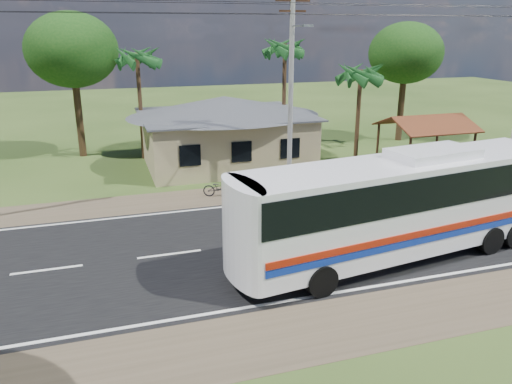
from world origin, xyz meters
TOP-DOWN VIEW (x-y plane):
  - ground at (0.00, 0.00)m, footprint 120.00×120.00m
  - road at (0.00, 0.00)m, footprint 120.00×16.00m
  - house at (1.00, 13.00)m, footprint 12.40×10.00m
  - waiting_shed at (13.00, 8.50)m, footprint 5.20×4.48m
  - concrete_barrier at (12.00, 5.60)m, footprint 7.00×0.30m
  - utility_poles at (2.67, 6.49)m, footprint 32.80×2.22m
  - palm_near at (9.50, 11.00)m, footprint 2.80×2.80m
  - palm_mid at (6.00, 15.50)m, footprint 2.80×2.80m
  - palm_far at (-4.00, 16.00)m, footprint 2.80×2.80m
  - tree_behind_house at (-8.00, 18.00)m, footprint 6.00×6.00m
  - tree_behind_shed at (16.00, 16.00)m, footprint 5.60×5.60m
  - coach_bus at (4.12, -2.80)m, footprint 13.73×4.68m
  - motorcycle at (-0.92, 6.38)m, footprint 1.94×1.31m
  - person at (11.44, 6.45)m, footprint 0.57×0.39m

SIDE VIEW (x-z plane):
  - ground at x=0.00m, z-range 0.00..0.00m
  - road at x=0.00m, z-range -0.01..0.02m
  - concrete_barrier at x=12.00m, z-range 0.00..0.90m
  - motorcycle at x=-0.92m, z-range 0.00..0.96m
  - person at x=11.44m, z-range 0.00..1.50m
  - coach_bus at x=4.12m, z-range 0.30..4.48m
  - house at x=1.00m, z-range 0.14..5.14m
  - waiting_shed at x=13.00m, z-range 1.05..4.40m
  - palm_near at x=9.50m, z-range 2.36..9.06m
  - utility_poles at x=2.67m, z-range 0.27..11.27m
  - palm_far at x=-4.00m, z-range 2.83..10.53m
  - tree_behind_shed at x=16.00m, z-range 2.17..11.19m
  - tree_behind_house at x=-8.00m, z-range 2.31..11.92m
  - palm_mid at x=6.00m, z-range 3.06..11.26m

